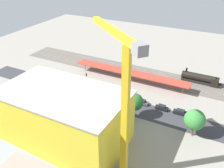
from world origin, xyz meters
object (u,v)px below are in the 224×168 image
locomotive (201,79)px  tower_crane (123,102)px  platform_canopy_near (130,72)px  parked_car_0 (180,112)px  box_truck_1 (73,103)px  street_tree_1 (135,102)px  street_tree_0 (69,86)px  parked_car_3 (124,98)px  street_tree_2 (67,84)px  parked_car_2 (142,102)px  box_truck_0 (108,111)px  street_tree_3 (195,120)px  box_truck_2 (114,110)px  construction_building (64,117)px  traffic_light (87,78)px  parked_car_1 (162,108)px

locomotive → tower_crane: tower_crane is taller
platform_canopy_near → parked_car_0: (-23.75, 13.82, -3.03)m
box_truck_1 → street_tree_1: 21.23m
parked_car_0 → street_tree_0: bearing=12.6°
parked_car_3 → tower_crane: (-12.59, 29.47, 18.91)m
tower_crane → street_tree_2: size_ratio=4.07×
locomotive → parked_car_2: locomotive is taller
box_truck_0 → parked_car_2: bearing=-122.9°
platform_canopy_near → tower_crane: (-16.67, 43.74, 15.89)m
street_tree_0 → street_tree_3: bearing=179.1°
box_truck_0 → box_truck_2: (-1.66, -1.25, 0.02)m
parked_car_3 → street_tree_3: street_tree_3 is taller
box_truck_0 → street_tree_3: size_ratio=1.01×
construction_building → traffic_light: construction_building is taller
box_truck_1 → parked_car_0: bearing=-159.8°
parked_car_0 → street_tree_2: size_ratio=0.55×
parked_car_2 → box_truck_0: box_truck_0 is taller
platform_canopy_near → locomotive: (-26.00, -11.02, -1.90)m
tower_crane → street_tree_2: 40.53m
tower_crane → street_tree_0: 39.78m
parked_car_3 → tower_crane: size_ratio=0.13×
parked_car_1 → street_tree_1: street_tree_1 is taller
locomotive → street_tree_0: (39.47, 33.14, 3.40)m
platform_canopy_near → tower_crane: bearing=110.9°
platform_canopy_near → street_tree_0: bearing=58.7°
parked_car_1 → box_truck_2: (12.72, 9.81, 0.91)m
box_truck_1 → street_tree_1: (-20.45, -4.25, 3.82)m
locomotive → box_truck_2: locomotive is taller
platform_canopy_near → box_truck_0: size_ratio=5.57×
box_truck_2 → construction_building: bearing=67.2°
box_truck_1 → traffic_light: 14.00m
parked_car_1 → street_tree_0: 32.40m
locomotive → street_tree_3: size_ratio=1.83×
locomotive → street_tree_1: bearing=65.3°
box_truck_1 → traffic_light: size_ratio=1.65×
parked_car_2 → street_tree_3: street_tree_3 is taller
parked_car_2 → construction_building: bearing=64.6°
box_truck_0 → street_tree_0: street_tree_0 is taller
parked_car_3 → construction_building: size_ratio=0.14×
platform_canopy_near → box_truck_1: 27.87m
tower_crane → box_truck_1: 36.37m
parked_car_0 → construction_building: construction_building is taller
platform_canopy_near → street_tree_2: size_ratio=5.68×
locomotive → parked_car_3: size_ratio=3.46×
construction_building → tower_crane: (-18.69, 3.49, 12.21)m
platform_canopy_near → box_truck_2: platform_canopy_near is taller
parked_car_1 → street_tree_2: (32.13, 7.97, 4.79)m
parked_car_0 → tower_crane: (7.08, 29.92, 18.92)m
parked_car_0 → tower_crane: bearing=76.7°
box_truck_2 → street_tree_1: (-6.01, -2.04, 3.81)m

